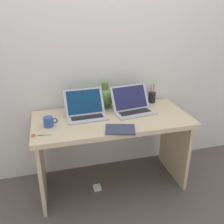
{
  "coord_description": "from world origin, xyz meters",
  "views": [
    {
      "loc": [
        -0.49,
        -1.86,
        1.58
      ],
      "look_at": [
        0.0,
        0.0,
        0.76
      ],
      "focal_mm": 39.32,
      "sensor_mm": 36.0,
      "label": 1
    }
  ],
  "objects": [
    {
      "name": "laptop_right",
      "position": [
        0.21,
        0.09,
        0.76
      ],
      "size": [
        0.39,
        0.31,
        0.22
      ],
      "color": "#B2B2B7",
      "rests_on": "desk"
    },
    {
      "name": "coffee_mug",
      "position": [
        -0.53,
        -0.04,
        0.75
      ],
      "size": [
        0.11,
        0.08,
        0.08
      ],
      "color": "#335199",
      "rests_on": "desk"
    },
    {
      "name": "laptop_left",
      "position": [
        -0.22,
        0.09,
        0.76
      ],
      "size": [
        0.35,
        0.27,
        0.22
      ],
      "color": "#B2B2B7",
      "rests_on": "desk"
    },
    {
      "name": "desk",
      "position": [
        0.0,
        0.0,
        0.55
      ],
      "size": [
        1.35,
        0.64,
        0.71
      ],
      "color": "#D1B78C",
      "rests_on": "ground"
    },
    {
      "name": "power_brick",
      "position": [
        -0.16,
        -0.04,
        0.01
      ],
      "size": [
        0.07,
        0.07,
        0.03
      ],
      "primitive_type": "cube",
      "color": "white",
      "rests_on": "ground"
    },
    {
      "name": "notebook_stack",
      "position": [
        0.0,
        -0.25,
        0.71
      ],
      "size": [
        0.27,
        0.23,
        0.01
      ],
      "primitive_type": "cube",
      "rotation": [
        0.0,
        0.0,
        -0.28
      ],
      "color": "#33384C",
      "rests_on": "desk"
    },
    {
      "name": "green_vase",
      "position": [
        0.0,
        0.26,
        0.8
      ],
      "size": [
        0.16,
        0.16,
        0.24
      ],
      "color": "#5B843D",
      "rests_on": "desk"
    },
    {
      "name": "ground_plane",
      "position": [
        0.0,
        0.0,
        0.0
      ],
      "size": [
        6.0,
        6.0,
        0.0
      ],
      "primitive_type": "plane",
      "color": "#564C47"
    },
    {
      "name": "pen_cup",
      "position": [
        0.48,
        0.26,
        0.76
      ],
      "size": [
        0.07,
        0.07,
        0.19
      ],
      "color": "black",
      "rests_on": "desk"
    },
    {
      "name": "back_wall",
      "position": [
        0.0,
        0.36,
        1.2
      ],
      "size": [
        4.4,
        0.04,
        2.4
      ],
      "primitive_type": "cube",
      "color": "silver",
      "rests_on": "ground"
    },
    {
      "name": "scissors",
      "position": [
        -0.62,
        -0.18,
        0.71
      ],
      "size": [
        0.15,
        0.06,
        0.01
      ],
      "color": "#B7B7BC",
      "rests_on": "desk"
    }
  ]
}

